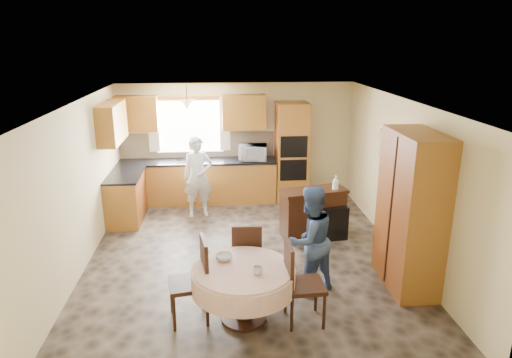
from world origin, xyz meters
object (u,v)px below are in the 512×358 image
at_px(chair_back, 247,253).
at_px(sideboard, 313,214).
at_px(oven_tower, 291,152).
at_px(chair_left, 195,276).
at_px(chair_right, 298,279).
at_px(person_sink, 198,177).
at_px(dining_table, 243,280).
at_px(cupboard, 411,212).
at_px(person_dining, 310,240).

bearing_deg(chair_back, sideboard, -123.14).
relative_size(oven_tower, sideboard, 1.85).
bearing_deg(chair_left, chair_right, 72.70).
relative_size(chair_left, person_sink, 0.68).
relative_size(oven_tower, chair_left, 1.96).
height_order(oven_tower, dining_table, oven_tower).
bearing_deg(person_sink, chair_left, -97.62).
bearing_deg(chair_left, oven_tower, 146.82).
distance_m(chair_left, person_sink, 3.53).
xyz_separation_m(dining_table, chair_right, (0.66, -0.09, 0.03)).
distance_m(chair_back, chair_right, 1.02).
distance_m(cupboard, person_sink, 4.23).
relative_size(sideboard, cupboard, 0.52).
xyz_separation_m(chair_right, person_sink, (-1.34, 3.70, 0.21)).
distance_m(sideboard, dining_table, 2.81).
distance_m(dining_table, person_dining, 1.15).
bearing_deg(cupboard, oven_tower, 106.10).
bearing_deg(person_dining, person_sink, -89.35).
relative_size(cupboard, chair_right, 2.08).
relative_size(sideboard, chair_right, 1.07).
distance_m(dining_table, chair_right, 0.67).
distance_m(oven_tower, chair_left, 4.73).
distance_m(oven_tower, dining_table, 4.61).
distance_m(sideboard, cupboard, 2.13).
bearing_deg(chair_right, sideboard, -17.96).
xyz_separation_m(sideboard, person_sink, (-2.05, 1.17, 0.39)).
bearing_deg(dining_table, cupboard, 16.23).
bearing_deg(chair_right, person_dining, -23.41).
xyz_separation_m(sideboard, chair_back, (-1.28, -1.68, 0.14)).
height_order(dining_table, person_dining, person_dining).
bearing_deg(person_dining, chair_back, -36.64).
height_order(chair_back, person_dining, person_dining).
xyz_separation_m(cupboard, chair_left, (-2.96, -0.60, -0.52)).
bearing_deg(person_dining, chair_right, 41.01).
distance_m(oven_tower, person_sink, 2.13).
bearing_deg(chair_right, cupboard, -67.72).
xyz_separation_m(oven_tower, chair_right, (-0.63, -4.48, -0.47)).
bearing_deg(person_sink, person_dining, -70.47).
height_order(chair_right, person_sink, person_sink).
distance_m(oven_tower, cupboard, 3.86).
bearing_deg(oven_tower, person_sink, -158.31).
distance_m(sideboard, chair_right, 2.63).
height_order(chair_back, person_sink, person_sink).
bearing_deg(chair_left, cupboard, 91.97).
height_order(oven_tower, person_dining, oven_tower).
height_order(chair_left, chair_back, chair_left).
bearing_deg(dining_table, chair_left, 171.81).
relative_size(chair_back, person_dining, 0.65).
bearing_deg(chair_back, person_dining, 175.39).
height_order(dining_table, chair_back, chair_back).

